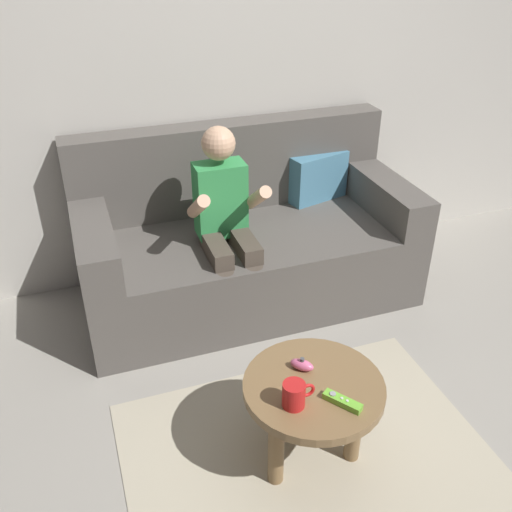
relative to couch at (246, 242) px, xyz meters
name	(u,v)px	position (x,y,z in m)	size (l,w,h in m)	color
ground_plane	(408,499)	(0.13, -1.48, -0.31)	(8.34, 8.34, 0.00)	#9E998E
wall_back	(245,46)	(0.13, 0.39, 0.94)	(4.17, 0.05, 2.50)	beige
couch	(246,242)	(0.00, 0.00, 0.00)	(1.74, 0.80, 0.90)	#56514C
person_seated_on_couch	(226,220)	(-0.16, -0.19, 0.26)	(0.35, 0.43, 1.01)	#4C4238
coffee_table	(312,398)	(-0.14, -1.19, 0.01)	(0.51, 0.51, 0.40)	brown
area_rug	(309,457)	(-0.14, -1.19, -0.31)	(1.42, 1.07, 0.01)	#BCB299
game_remote_lime_near_edge	(342,401)	(-0.09, -1.31, 0.10)	(0.11, 0.13, 0.03)	#72C638
nunchuk_pink	(302,365)	(-0.15, -1.11, 0.10)	(0.10, 0.09, 0.05)	pink
coffee_mug	(295,395)	(-0.25, -1.26, 0.13)	(0.12, 0.08, 0.09)	red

